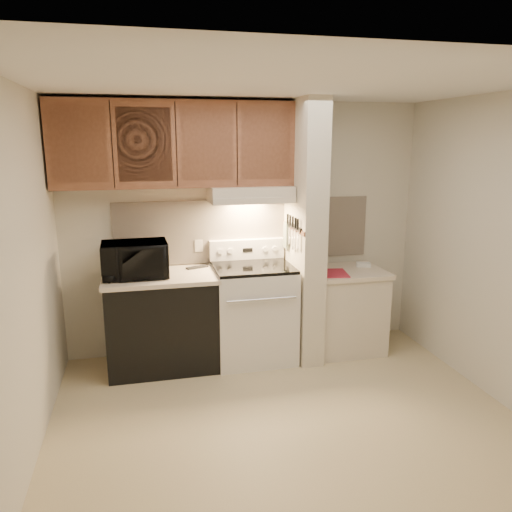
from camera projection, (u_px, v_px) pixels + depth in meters
name	position (u px, v px, depth m)	size (l,w,h in m)	color
floor	(286.00, 418.00, 3.91)	(3.60, 3.60, 0.00)	#C8B58B
ceiling	(291.00, 83.00, 3.34)	(3.60, 3.60, 0.00)	white
wall_back	(245.00, 229.00, 5.04)	(3.60, 0.02, 2.50)	beige
wall_left	(21.00, 279.00, 3.22)	(0.02, 3.00, 2.50)	beige
wall_right	(502.00, 251.00, 4.02)	(0.02, 3.00, 2.50)	beige
backsplash	(246.00, 230.00, 5.04)	(2.60, 0.02, 0.63)	beige
range_body	(253.00, 314.00, 4.90)	(0.76, 0.65, 0.92)	silver
oven_window	(261.00, 321.00, 4.59)	(0.50, 0.01, 0.30)	black
oven_handle	(262.00, 300.00, 4.50)	(0.02, 0.02, 0.65)	silver
cooktop	(253.00, 267.00, 4.79)	(0.74, 0.64, 0.03)	black
range_backguard	(247.00, 249.00, 5.03)	(0.76, 0.08, 0.20)	silver
range_display	(248.00, 250.00, 4.99)	(0.10, 0.01, 0.04)	black
range_knob_left_outer	(220.00, 251.00, 4.93)	(0.05, 0.05, 0.02)	silver
range_knob_left_inner	(230.00, 251.00, 4.95)	(0.05, 0.05, 0.02)	silver
range_knob_right_inner	(265.00, 249.00, 5.03)	(0.05, 0.05, 0.02)	silver
range_knob_right_outer	(275.00, 249.00, 5.05)	(0.05, 0.05, 0.02)	silver
dishwasher_front	(162.00, 323.00, 4.72)	(1.00, 0.63, 0.87)	black
left_countertop	(160.00, 277.00, 4.61)	(1.04, 0.67, 0.04)	beige
spoon_rest	(197.00, 267.00, 4.85)	(0.21, 0.07, 0.01)	black
teal_jar	(121.00, 266.00, 4.73)	(0.09, 0.09, 0.10)	#206E60
outlet	(199.00, 246.00, 4.95)	(0.08, 0.01, 0.12)	beige
microwave	(135.00, 260.00, 4.50)	(0.58, 0.39, 0.32)	black
partition_pillar	(304.00, 233.00, 4.82)	(0.22, 0.70, 2.50)	beige
pillar_trim	(293.00, 228.00, 4.79)	(0.01, 0.70, 0.04)	brown
knife_strip	(294.00, 227.00, 4.73)	(0.02, 0.42, 0.04)	black
knife_blade_a	(298.00, 241.00, 4.59)	(0.01, 0.04, 0.16)	silver
knife_handle_a	(298.00, 224.00, 4.58)	(0.02, 0.02, 0.10)	black
knife_blade_b	(295.00, 240.00, 4.69)	(0.01, 0.04, 0.18)	silver
knife_handle_b	(295.00, 223.00, 4.65)	(0.02, 0.02, 0.10)	black
knife_blade_c	(293.00, 239.00, 4.76)	(0.01, 0.04, 0.20)	silver
knife_handle_c	(293.00, 222.00, 4.72)	(0.02, 0.02, 0.10)	black
knife_blade_d	(290.00, 235.00, 4.84)	(0.01, 0.04, 0.16)	silver
knife_handle_d	(290.00, 220.00, 4.81)	(0.02, 0.02, 0.10)	black
knife_blade_e	(288.00, 235.00, 4.90)	(0.01, 0.04, 0.18)	silver
knife_handle_e	(288.00, 219.00, 4.88)	(0.02, 0.02, 0.10)	black
oven_mitt	(286.00, 235.00, 4.97)	(0.03, 0.11, 0.26)	gray
right_cab_base	(345.00, 312.00, 5.12)	(0.70, 0.60, 0.81)	beige
right_countertop	(347.00, 272.00, 5.02)	(0.74, 0.64, 0.04)	beige
red_folder	(334.00, 273.00, 4.87)	(0.24, 0.33, 0.01)	#AB2335
white_box	(363.00, 265.00, 5.15)	(0.14, 0.10, 0.04)	white
range_hood	(250.00, 194.00, 4.75)	(0.78, 0.44, 0.15)	beige
hood_lip	(255.00, 201.00, 4.56)	(0.78, 0.04, 0.06)	beige
upper_cabinets	(175.00, 144.00, 4.54)	(2.18, 0.33, 0.77)	brown
cab_door_a	(79.00, 145.00, 4.20)	(0.46, 0.01, 0.63)	brown
cab_gap_a	(112.00, 145.00, 4.26)	(0.01, 0.01, 0.73)	black
cab_door_b	(145.00, 145.00, 4.32)	(0.46, 0.01, 0.63)	brown
cab_gap_b	(176.00, 145.00, 4.38)	(0.01, 0.01, 0.73)	black
cab_door_c	(207.00, 145.00, 4.44)	(0.46, 0.01, 0.63)	brown
cab_gap_c	(237.00, 144.00, 4.50)	(0.01, 0.01, 0.73)	black
cab_door_d	(266.00, 144.00, 4.56)	(0.46, 0.01, 0.63)	brown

